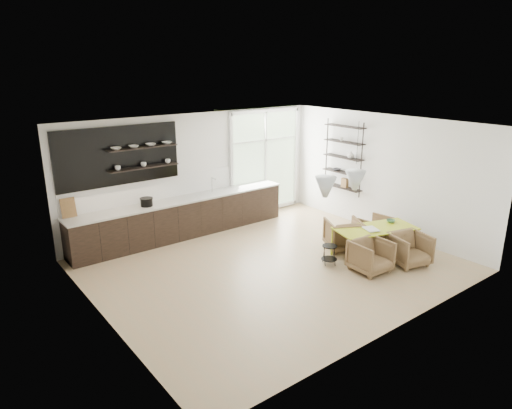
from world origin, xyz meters
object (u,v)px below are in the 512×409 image
(armchair_back_right, at_px, (377,230))
(armchair_back_left, at_px, (343,234))
(armchair_front_left, at_px, (371,256))
(wire_stool, at_px, (329,252))
(armchair_front_right, at_px, (409,249))
(dining_table, at_px, (375,230))

(armchair_back_right, bearing_deg, armchair_back_left, -20.07)
(armchair_back_right, relative_size, armchair_front_left, 0.95)
(armchair_back_left, bearing_deg, wire_stool, 52.27)
(armchair_front_left, bearing_deg, armchair_back_right, 37.19)
(armchair_front_right, height_order, wire_stool, armchair_front_right)
(armchair_front_right, bearing_deg, armchair_back_left, 121.98)
(armchair_back_left, relative_size, armchair_front_right, 1.03)
(armchair_front_left, xyz_separation_m, wire_stool, (-0.41, 0.74, -0.06))
(dining_table, relative_size, armchair_front_right, 2.60)
(armchair_back_left, bearing_deg, armchair_front_right, 135.50)
(armchair_back_left, bearing_deg, dining_table, 137.23)
(dining_table, height_order, armchair_front_left, armchair_front_left)
(armchair_front_right, bearing_deg, wire_stool, 156.47)
(armchair_back_left, relative_size, armchair_front_left, 1.05)
(dining_table, xyz_separation_m, armchair_back_right, (0.64, 0.44, -0.29))
(armchair_front_left, bearing_deg, armchair_front_right, -13.67)
(armchair_back_right, bearing_deg, wire_stool, 0.03)
(wire_stool, bearing_deg, armchair_front_left, -61.08)
(armchair_back_right, height_order, armchair_front_right, armchair_front_right)
(dining_table, height_order, armchair_front_right, armchair_front_right)
(dining_table, height_order, armchair_back_left, armchair_back_left)
(wire_stool, bearing_deg, armchair_back_right, 5.34)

